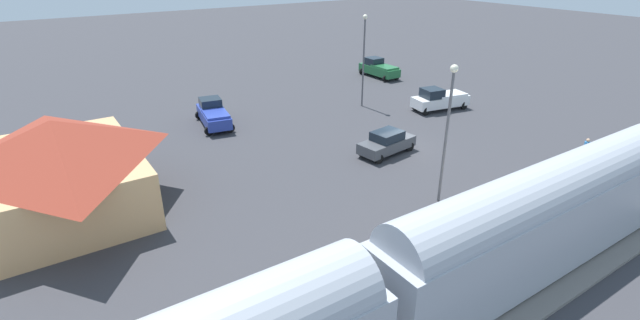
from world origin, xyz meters
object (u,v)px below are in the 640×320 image
Objects in this scene: pickup_blue at (213,114)px; pedestrian_on_platform at (586,148)px; light_pole_near_platform at (448,120)px; station_building at (61,164)px; sedan_charcoal at (387,143)px; light_pole_lot_center at (364,51)px; pickup_white at (439,99)px; pickup_green at (379,68)px.

pedestrian_on_platform is at bearing -140.18° from pickup_blue.
station_building is at bearing 58.61° from light_pole_near_platform.
light_pole_lot_center reaches higher than sedan_charcoal.
station_building is 2.05× the size of pickup_white.
pickup_white is 0.69× the size of light_pole_near_platform.
sedan_charcoal is 0.83× the size of pickup_white.
pickup_green is 30.29m from light_pole_near_platform.
light_pole_lot_center reaches higher than station_building.
station_building reaches higher than pickup_green.
pickup_blue is 21.22m from light_pole_near_platform.
pickup_green is (13.86, -34.86, -1.76)m from station_building.
pickup_green is 0.95× the size of pickup_white.
station_building is at bearing 66.52° from pedestrian_on_platform.
pickup_blue is at bearing -54.48° from station_building.
pickup_white is at bearing -111.64° from pickup_blue.
pickup_blue is 23.28m from pickup_green.
pickup_green is 13.27m from pickup_white.
sedan_charcoal is 0.55× the size of light_pole_lot_center.
light_pole_near_platform reaches higher than pickup_blue.
light_pole_near_platform reaches higher than station_building.
pickup_white is at bearing -4.00° from pedestrian_on_platform.
station_building reaches higher than sedan_charcoal.
pickup_green reaches higher than sedan_charcoal.
light_pole_lot_center reaches higher than pedestrian_on_platform.
sedan_charcoal is (-4.12, -20.44, -1.91)m from station_building.
light_pole_lot_center reaches higher than pickup_blue.
station_building reaches higher than pickup_white.
station_building is at bearing 91.90° from pickup_white.
light_pole_near_platform reaches higher than sedan_charcoal.
pedestrian_on_platform is 0.20× the size of light_pole_lot_center.
pickup_blue is at bearing 68.36° from pickup_white.
pickup_blue is at bearing 78.99° from light_pole_lot_center.
light_pole_lot_center is at bearing 132.08° from pickup_green.
sedan_charcoal is 8.51m from light_pole_near_platform.
pickup_white reaches higher than sedan_charcoal.
light_pole_near_platform reaches higher than pickup_white.
pickup_white is (5.16, -10.99, 0.15)m from sedan_charcoal.
sedan_charcoal is at bearing 150.60° from light_pole_lot_center.
pickup_blue is 14.84m from light_pole_lot_center.
pickup_blue is 0.69× the size of light_pole_near_platform.
pedestrian_on_platform is 13.52m from sedan_charcoal.
pedestrian_on_platform is (-13.22, -30.43, -1.50)m from station_building.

